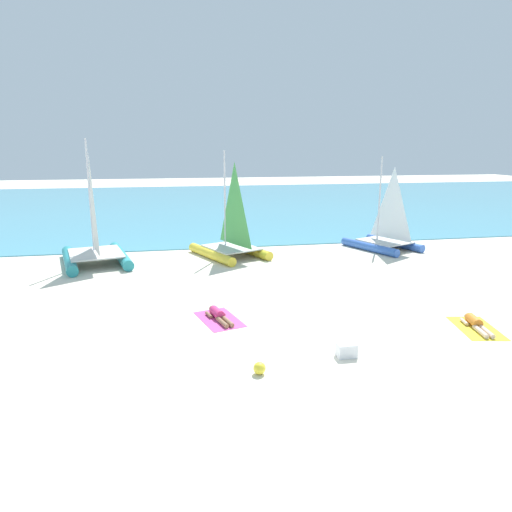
{
  "coord_description": "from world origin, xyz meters",
  "views": [
    {
      "loc": [
        -3.28,
        -11.38,
        5.35
      ],
      "look_at": [
        0.0,
        5.78,
        1.2
      ],
      "focal_mm": 32.47,
      "sensor_mm": 36.0,
      "label": 1
    }
  ],
  "objects": [
    {
      "name": "towel_right",
      "position": [
        5.71,
        0.21,
        0.01
      ],
      "size": [
        1.45,
        2.08,
        0.01
      ],
      "primitive_type": "cube",
      "rotation": [
        0.0,
        0.0,
        -0.2
      ],
      "color": "yellow",
      "rests_on": "ground"
    },
    {
      "name": "ocean_water",
      "position": [
        0.0,
        32.85,
        0.03
      ],
      "size": [
        120.0,
        40.0,
        0.05
      ],
      "primitive_type": "cube",
      "color": "#4C9EB7",
      "rests_on": "ground"
    },
    {
      "name": "sunbather_left",
      "position": [
        -1.85,
        2.46,
        0.13
      ],
      "size": [
        0.79,
        1.55,
        0.3
      ],
      "rotation": [
        0.0,
        0.0,
        0.27
      ],
      "color": "#D83372",
      "rests_on": "towel_left"
    },
    {
      "name": "sunbather_right",
      "position": [
        5.72,
        0.28,
        0.13
      ],
      "size": [
        0.7,
        1.56,
        0.3
      ],
      "rotation": [
        0.0,
        0.0,
        -0.2
      ],
      "color": "orange",
      "rests_on": "towel_right"
    },
    {
      "name": "sailboat_teal",
      "position": [
        -6.68,
        10.59,
        0.85
      ],
      "size": [
        3.74,
        4.91,
        5.71
      ],
      "rotation": [
        0.0,
        0.0,
        0.24
      ],
      "color": "teal",
      "rests_on": "ground"
    },
    {
      "name": "sailboat_blue",
      "position": [
        7.94,
        11.03,
        0.72
      ],
      "size": [
        3.62,
        4.34,
        4.85
      ],
      "rotation": [
        0.0,
        0.0,
        0.39
      ],
      "color": "blue",
      "rests_on": "ground"
    },
    {
      "name": "sailboat_yellow",
      "position": [
        -0.3,
        10.89,
        0.77
      ],
      "size": [
        3.9,
        4.65,
        5.18
      ],
      "rotation": [
        0.0,
        0.0,
        0.41
      ],
      "color": "yellow",
      "rests_on": "ground"
    },
    {
      "name": "towel_left",
      "position": [
        -1.83,
        2.4,
        0.01
      ],
      "size": [
        1.56,
        2.12,
        0.01
      ],
      "primitive_type": "cube",
      "rotation": [
        0.0,
        0.0,
        0.27
      ],
      "color": "#D84C99",
      "rests_on": "ground"
    },
    {
      "name": "cooler_box",
      "position": [
        1.13,
        -0.86,
        0.18
      ],
      "size": [
        0.5,
        0.36,
        0.36
      ],
      "primitive_type": "cube",
      "color": "white",
      "rests_on": "ground"
    },
    {
      "name": "beach_ball",
      "position": [
        -1.28,
        -1.38,
        0.15
      ],
      "size": [
        0.3,
        0.3,
        0.3
      ],
      "primitive_type": "sphere",
      "color": "yellow",
      "rests_on": "ground"
    },
    {
      "name": "ground_plane",
      "position": [
        0.0,
        10.0,
        0.0
      ],
      "size": [
        120.0,
        120.0,
        0.0
      ],
      "primitive_type": "plane",
      "color": "beige"
    }
  ]
}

